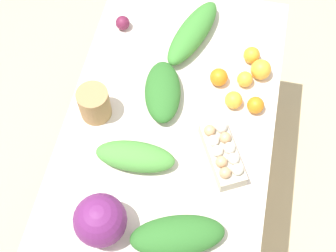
{
  "coord_description": "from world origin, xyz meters",
  "views": [
    {
      "loc": [
        -0.83,
        -0.17,
        2.36
      ],
      "look_at": [
        0.0,
        0.0,
        0.77
      ],
      "focal_mm": 50.0,
      "sensor_mm": 36.0,
      "label": 1
    }
  ],
  "objects": [
    {
      "name": "ground_plane",
      "position": [
        0.0,
        0.0,
        0.0
      ],
      "size": [
        8.0,
        8.0,
        0.0
      ],
      "primitive_type": "plane",
      "color": "#C6B289"
    },
    {
      "name": "dining_table",
      "position": [
        0.0,
        0.0,
        0.65
      ],
      "size": [
        1.46,
        0.81,
        0.75
      ],
      "color": "silver",
      "rests_on": "ground_plane"
    },
    {
      "name": "cabbage_purple",
      "position": [
        -0.43,
        0.14,
        0.84
      ],
      "size": [
        0.18,
        0.18,
        0.18
      ],
      "primitive_type": "sphere",
      "color": "#6B2366",
      "rests_on": "dining_table"
    },
    {
      "name": "egg_carton",
      "position": [
        -0.08,
        -0.22,
        0.8
      ],
      "size": [
        0.28,
        0.21,
        0.09
      ],
      "rotation": [
        0.0,
        0.0,
        0.48
      ],
      "color": "beige",
      "rests_on": "dining_table"
    },
    {
      "name": "paper_bag",
      "position": [
        0.01,
        0.29,
        0.82
      ],
      "size": [
        0.12,
        0.12,
        0.14
      ],
      "primitive_type": "cylinder",
      "color": "#A87F51",
      "rests_on": "dining_table"
    },
    {
      "name": "greens_bunch_kale",
      "position": [
        0.45,
        -0.01,
        0.8
      ],
      "size": [
        0.4,
        0.23,
        0.09
      ],
      "primitive_type": "ellipsoid",
      "rotation": [
        0.0,
        0.0,
        2.82
      ],
      "color": "#3D8433",
      "rests_on": "dining_table"
    },
    {
      "name": "greens_bunch_scallion",
      "position": [
        -0.16,
        0.09,
        0.79
      ],
      "size": [
        0.13,
        0.3,
        0.08
      ],
      "primitive_type": "ellipsoid",
      "rotation": [
        0.0,
        0.0,
        1.62
      ],
      "color": "#4C933D",
      "rests_on": "dining_table"
    },
    {
      "name": "greens_bunch_dandelion",
      "position": [
        -0.42,
        -0.12,
        0.8
      ],
      "size": [
        0.23,
        0.35,
        0.09
      ],
      "primitive_type": "ellipsoid",
      "rotation": [
        0.0,
        0.0,
        5.03
      ],
      "color": "#2D6B28",
      "rests_on": "dining_table"
    },
    {
      "name": "greens_bunch_chard",
      "position": [
        0.14,
        0.05,
        0.8
      ],
      "size": [
        0.31,
        0.2,
        0.09
      ],
      "primitive_type": "ellipsoid",
      "rotation": [
        0.0,
        0.0,
        3.35
      ],
      "color": "#2D6B28",
      "rests_on": "dining_table"
    },
    {
      "name": "beet_root",
      "position": [
        0.45,
        0.3,
        0.78
      ],
      "size": [
        0.06,
        0.06,
        0.06
      ],
      "primitive_type": "sphere",
      "color": "maroon",
      "rests_on": "dining_table"
    },
    {
      "name": "orange_0",
      "position": [
        0.27,
        -0.26,
        0.78
      ],
      "size": [
        0.06,
        0.06,
        0.06
      ],
      "primitive_type": "sphere",
      "color": "#F9A833",
      "rests_on": "dining_table"
    },
    {
      "name": "orange_1",
      "position": [
        0.39,
        -0.27,
        0.79
      ],
      "size": [
        0.07,
        0.07,
        0.07
      ],
      "primitive_type": "sphere",
      "color": "orange",
      "rests_on": "dining_table"
    },
    {
      "name": "orange_2",
      "position": [
        0.32,
        -0.32,
        0.79
      ],
      "size": [
        0.08,
        0.08,
        0.08
      ],
      "primitive_type": "sphere",
      "color": "#F9A833",
      "rests_on": "dining_table"
    },
    {
      "name": "orange_3",
      "position": [
        0.15,
        -0.32,
        0.79
      ],
      "size": [
        0.07,
        0.07,
        0.07
      ],
      "primitive_type": "sphere",
      "color": "orange",
      "rests_on": "dining_table"
    },
    {
      "name": "orange_4",
      "position": [
        0.25,
        -0.16,
        0.79
      ],
      "size": [
        0.07,
        0.07,
        0.07
      ],
      "primitive_type": "sphere",
      "color": "orange",
      "rests_on": "dining_table"
    },
    {
      "name": "orange_5",
      "position": [
        0.16,
        -0.23,
        0.79
      ],
      "size": [
        0.07,
        0.07,
        0.07
      ],
      "primitive_type": "sphere",
      "color": "#F9A833",
      "rests_on": "dining_table"
    }
  ]
}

